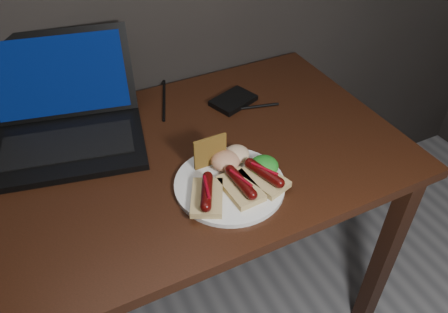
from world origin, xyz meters
name	(u,v)px	position (x,y,z in m)	size (l,w,h in m)	color
desk	(142,193)	(0.00, 1.38, 0.66)	(1.40, 0.70, 0.75)	#34170D
laptop	(65,121)	(-0.13, 1.59, 0.80)	(0.45, 0.42, 0.25)	black
hard_drive	(233,101)	(0.35, 1.54, 0.76)	(0.13, 0.09, 0.02)	black
desk_cables	(111,136)	(-0.03, 1.54, 0.75)	(0.95, 0.36, 0.01)	black
plate	(230,184)	(0.18, 1.22, 0.76)	(0.26, 0.26, 0.01)	silver
bread_sausage_left	(207,195)	(0.10, 1.19, 0.78)	(0.11, 0.13, 0.04)	#CDB978
bread_sausage_center	(241,186)	(0.19, 1.19, 0.78)	(0.08, 0.12, 0.04)	#CDB978
bread_sausage_right	(264,176)	(0.25, 1.19, 0.78)	(0.10, 0.13, 0.04)	#CDB978
crispbread	(210,152)	(0.16, 1.30, 0.80)	(0.09, 0.01, 0.09)	olive
salad_greens	(264,166)	(0.27, 1.22, 0.78)	(0.07, 0.07, 0.04)	#125D15
salsa_mound	(225,161)	(0.19, 1.28, 0.78)	(0.07, 0.07, 0.04)	#A41C10
coleslaw_mound	(237,154)	(0.23, 1.29, 0.78)	(0.06, 0.06, 0.04)	silver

